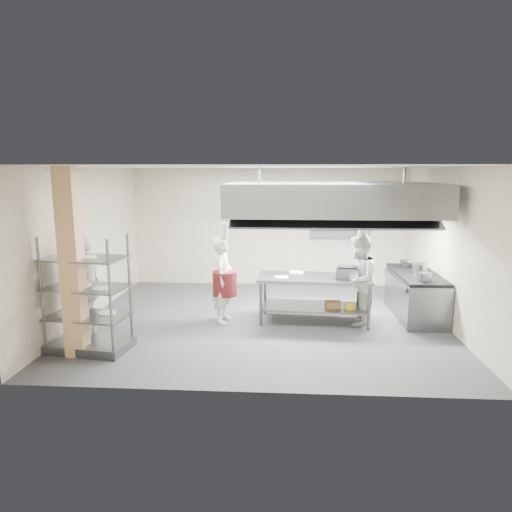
# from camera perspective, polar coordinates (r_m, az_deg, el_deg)

# --- Properties ---
(floor) EXTENTS (7.00, 7.00, 0.00)m
(floor) POSITION_cam_1_polar(r_m,az_deg,el_deg) (9.15, 0.89, -8.06)
(floor) COLOR #38383B
(floor) RESTS_ON ground
(ceiling) EXTENTS (7.00, 7.00, 0.00)m
(ceiling) POSITION_cam_1_polar(r_m,az_deg,el_deg) (8.68, 0.95, 11.07)
(ceiling) COLOR silver
(ceiling) RESTS_ON wall_back
(wall_back) EXTENTS (7.00, 0.00, 7.00)m
(wall_back) POSITION_cam_1_polar(r_m,az_deg,el_deg) (11.76, 1.62, 3.59)
(wall_back) COLOR #A0977F
(wall_back) RESTS_ON ground
(wall_left) EXTENTS (0.00, 6.00, 6.00)m
(wall_left) POSITION_cam_1_polar(r_m,az_deg,el_deg) (9.61, -20.42, 1.38)
(wall_left) COLOR #A0977F
(wall_left) RESTS_ON ground
(wall_right) EXTENTS (0.00, 6.00, 6.00)m
(wall_right) POSITION_cam_1_polar(r_m,az_deg,el_deg) (9.31, 22.98, 0.93)
(wall_right) COLOR #A0977F
(wall_right) RESTS_ON ground
(column) EXTENTS (0.30, 0.30, 3.00)m
(column) POSITION_cam_1_polar(r_m,az_deg,el_deg) (7.66, -22.03, -0.90)
(column) COLOR #E2AA74
(column) RESTS_ON floor
(exhaust_hood) EXTENTS (4.00, 2.50, 0.60)m
(exhaust_hood) POSITION_cam_1_polar(r_m,az_deg,el_deg) (9.12, 9.31, 7.14)
(exhaust_hood) COLOR gray
(exhaust_hood) RESTS_ON ceiling
(hood_strip_a) EXTENTS (1.60, 0.12, 0.04)m
(hood_strip_a) POSITION_cam_1_polar(r_m,az_deg,el_deg) (9.10, 3.58, 5.23)
(hood_strip_a) COLOR white
(hood_strip_a) RESTS_ON exhaust_hood
(hood_strip_b) EXTENTS (1.60, 0.12, 0.04)m
(hood_strip_b) POSITION_cam_1_polar(r_m,az_deg,el_deg) (9.28, 14.81, 5.00)
(hood_strip_b) COLOR white
(hood_strip_b) RESTS_ON exhaust_hood
(wall_shelf) EXTENTS (1.50, 0.28, 0.04)m
(wall_shelf) POSITION_cam_1_polar(r_m,az_deg,el_deg) (11.68, 10.47, 3.37)
(wall_shelf) COLOR gray
(wall_shelf) RESTS_ON wall_back
(island) EXTENTS (2.23, 1.04, 0.91)m
(island) POSITION_cam_1_polar(r_m,az_deg,el_deg) (9.03, 7.28, -5.38)
(island) COLOR slate
(island) RESTS_ON floor
(island_worktop) EXTENTS (2.23, 1.04, 0.06)m
(island_worktop) POSITION_cam_1_polar(r_m,az_deg,el_deg) (8.93, 7.34, -2.75)
(island_worktop) COLOR gray
(island_worktop) RESTS_ON island
(island_undershelf) EXTENTS (2.05, 0.94, 0.04)m
(island_undershelf) POSITION_cam_1_polar(r_m,az_deg,el_deg) (9.08, 7.26, -6.32)
(island_undershelf) COLOR slate
(island_undershelf) RESTS_ON island
(pass_rack) EXTENTS (1.37, 0.91, 1.92)m
(pass_rack) POSITION_cam_1_polar(r_m,az_deg,el_deg) (7.92, -20.36, -4.44)
(pass_rack) COLOR slate
(pass_rack) RESTS_ON floor
(cooking_range) EXTENTS (0.80, 2.00, 0.84)m
(cooking_range) POSITION_cam_1_polar(r_m,az_deg,el_deg) (9.87, 19.28, -4.74)
(cooking_range) COLOR gray
(cooking_range) RESTS_ON floor
(range_top) EXTENTS (0.78, 1.96, 0.06)m
(range_top) POSITION_cam_1_polar(r_m,az_deg,el_deg) (9.76, 19.44, -2.19)
(range_top) COLOR black
(range_top) RESTS_ON cooking_range
(chef_head) EXTENTS (0.49, 0.67, 1.69)m
(chef_head) POSITION_cam_1_polar(r_m,az_deg,el_deg) (8.89, -4.08, -3.00)
(chef_head) COLOR silver
(chef_head) RESTS_ON floor
(chef_line) EXTENTS (0.90, 1.02, 1.74)m
(chef_line) POSITION_cam_1_polar(r_m,az_deg,el_deg) (8.97, 12.68, -2.94)
(chef_line) COLOR silver
(chef_line) RESTS_ON floor
(chef_plating) EXTENTS (0.55, 1.12, 1.86)m
(chef_plating) POSITION_cam_1_polar(r_m,az_deg,el_deg) (8.38, -20.53, -3.87)
(chef_plating) COLOR silver
(chef_plating) RESTS_ON floor
(griddle) EXTENTS (0.46, 0.38, 0.20)m
(griddle) POSITION_cam_1_polar(r_m,az_deg,el_deg) (8.88, 11.32, -2.07)
(griddle) COLOR gray
(griddle) RESTS_ON island_worktop
(wicker_basket) EXTENTS (0.30, 0.22, 0.13)m
(wicker_basket) POSITION_cam_1_polar(r_m,az_deg,el_deg) (8.99, 9.61, -6.00)
(wicker_basket) COLOR #95623B
(wicker_basket) RESTS_ON island_undershelf
(stockpot) EXTENTS (0.29, 0.29, 0.20)m
(stockpot) POSITION_cam_1_polar(r_m,az_deg,el_deg) (9.74, 19.78, -1.44)
(stockpot) COLOR gray
(stockpot) RESTS_ON range_top
(plate_stack) EXTENTS (0.28, 0.28, 0.05)m
(plate_stack) POSITION_cam_1_polar(r_m,az_deg,el_deg) (8.01, -20.20, -6.84)
(plate_stack) COLOR silver
(plate_stack) RESTS_ON pass_rack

